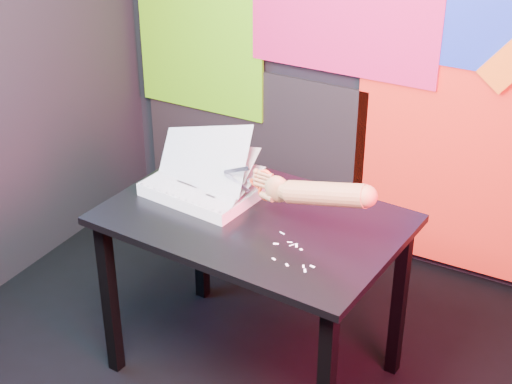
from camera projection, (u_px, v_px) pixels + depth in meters
The scene contains 7 objects.
room at pixel (229, 108), 2.35m from camera, with size 3.01×3.01×2.71m.
backdrop at pixel (403, 82), 3.63m from camera, with size 2.88×0.05×2.08m.
work_table at pixel (254, 239), 3.02m from camera, with size 1.16×0.81×0.75m.
printout_stack at pixel (203, 187), 3.10m from camera, with size 0.48×0.35×0.32m.
scissors at pixel (262, 184), 2.90m from camera, with size 0.22×0.03×0.13m.
hand_forearm at pixel (318, 193), 2.77m from camera, with size 0.49×0.11×0.18m.
paper_clippings at pixel (293, 253), 2.74m from camera, with size 0.21×0.19×0.00m.
Camera 1 is at (1.13, -1.86, 2.26)m, focal length 55.00 mm.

